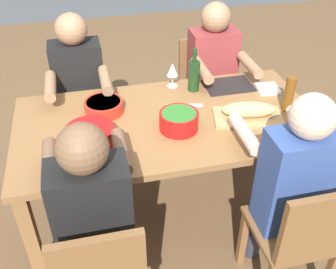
{
  "coord_description": "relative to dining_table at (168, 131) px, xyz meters",
  "views": [
    {
      "loc": [
        0.44,
        1.87,
        2.02
      ],
      "look_at": [
        0.0,
        0.0,
        0.63
      ],
      "focal_mm": 41.86,
      "sensor_mm": 36.0,
      "label": 1
    }
  ],
  "objects": [
    {
      "name": "fork_far_right",
      "position": [
        0.63,
        0.3,
        0.09
      ],
      "size": [
        0.04,
        0.17,
        0.01
      ],
      "primitive_type": "cube",
      "rotation": [
        0.0,
        0.0,
        0.12
      ],
      "color": "silver",
      "rests_on": "dining_table"
    },
    {
      "name": "diner_far_right",
      "position": [
        0.49,
        0.6,
        0.04
      ],
      "size": [
        0.41,
        0.53,
        1.2
      ],
      "color": "#2D2D38",
      "rests_on": "ground_plane"
    },
    {
      "name": "wine_glass",
      "position": [
        -0.12,
        -0.38,
        0.2
      ],
      "size": [
        0.08,
        0.08,
        0.17
      ],
      "color": "silver",
      "rests_on": "dining_table"
    },
    {
      "name": "placemat_near_left",
      "position": [
        -0.49,
        -0.3,
        0.09
      ],
      "size": [
        0.32,
        0.23,
        0.01
      ],
      "primitive_type": "cube",
      "color": "black",
      "rests_on": "dining_table"
    },
    {
      "name": "beer_bottle",
      "position": [
        -0.73,
        0.06,
        0.19
      ],
      "size": [
        0.06,
        0.06,
        0.22
      ],
      "primitive_type": "cylinder",
      "color": "brown",
      "rests_on": "dining_table"
    },
    {
      "name": "ground_plane",
      "position": [
        0.0,
        0.0,
        -0.66
      ],
      "size": [
        8.0,
        8.0,
        0.0
      ],
      "primitive_type": "plane",
      "color": "brown"
    },
    {
      "name": "chair_near_left",
      "position": [
        -0.49,
        -0.78,
        -0.17
      ],
      "size": [
        0.4,
        0.4,
        0.85
      ],
      "color": "brown",
      "rests_on": "ground_plane"
    },
    {
      "name": "diner_far_left",
      "position": [
        -0.49,
        0.6,
        0.04
      ],
      "size": [
        0.41,
        0.53,
        1.2
      ],
      "color": "#2D2D38",
      "rests_on": "ground_plane"
    },
    {
      "name": "serving_bowl_greens",
      "position": [
        -0.04,
        0.11,
        0.14
      ],
      "size": [
        0.22,
        0.22,
        0.11
      ],
      "color": "red",
      "rests_on": "dining_table"
    },
    {
      "name": "chair_far_left",
      "position": [
        -0.49,
        0.78,
        -0.17
      ],
      "size": [
        0.4,
        0.4,
        0.85
      ],
      "color": "brown",
      "rests_on": "ground_plane"
    },
    {
      "name": "napkin_stack",
      "position": [
        -0.72,
        -0.18,
        0.1
      ],
      "size": [
        0.16,
        0.16,
        0.02
      ],
      "primitive_type": "cube",
      "rotation": [
        0.0,
        0.0,
        -0.12
      ],
      "color": "white",
      "rests_on": "dining_table"
    },
    {
      "name": "serving_bowl_salad",
      "position": [
        0.36,
        -0.17,
        0.13
      ],
      "size": [
        0.23,
        0.23,
        0.07
      ],
      "color": "red",
      "rests_on": "dining_table"
    },
    {
      "name": "chair_near_right",
      "position": [
        0.49,
        -0.78,
        -0.17
      ],
      "size": [
        0.4,
        0.4,
        0.85
      ],
      "color": "brown",
      "rests_on": "ground_plane"
    },
    {
      "name": "cutting_board",
      "position": [
        -0.46,
        0.1,
        0.09
      ],
      "size": [
        0.44,
        0.3,
        0.02
      ],
      "primitive_type": "cube",
      "rotation": [
        0.0,
        0.0,
        -0.22
      ],
      "color": "tan",
      "rests_on": "dining_table"
    },
    {
      "name": "dining_table",
      "position": [
        0.0,
        0.0,
        0.0
      ],
      "size": [
        1.78,
        0.92,
        0.74
      ],
      "color": "olive",
      "rests_on": "ground_plane"
    },
    {
      "name": "diner_near_right",
      "position": [
        0.49,
        -0.6,
        0.04
      ],
      "size": [
        0.41,
        0.53,
        1.2
      ],
      "color": "#2D2D38",
      "rests_on": "ground_plane"
    },
    {
      "name": "diner_near_left",
      "position": [
        -0.49,
        -0.6,
        0.04
      ],
      "size": [
        0.41,
        0.53,
        1.2
      ],
      "color": "#2D2D38",
      "rests_on": "ground_plane"
    },
    {
      "name": "carving_knife",
      "position": [
        -0.13,
        -0.12,
        0.09
      ],
      "size": [
        0.23,
        0.07,
        0.01
      ],
      "primitive_type": "cube",
      "rotation": [
        0.0,
        0.0,
        2.92
      ],
      "color": "silver",
      "rests_on": "dining_table"
    },
    {
      "name": "wine_bottle",
      "position": [
        -0.24,
        -0.3,
        0.19
      ],
      "size": [
        0.08,
        0.08,
        0.29
      ],
      "color": "#193819",
      "rests_on": "dining_table"
    },
    {
      "name": "serving_bowl_fruit",
      "position": [
        0.46,
        0.15,
        0.15
      ],
      "size": [
        0.26,
        0.26,
        0.11
      ],
      "color": "red",
      "rests_on": "dining_table"
    },
    {
      "name": "bread_loaf",
      "position": [
        -0.46,
        0.1,
        0.15
      ],
      "size": [
        0.34,
        0.18,
        0.09
      ],
      "primitive_type": "ellipsoid",
      "rotation": [
        0.0,
        0.0,
        -0.22
      ],
      "color": "tan",
      "rests_on": "cutting_board"
    }
  ]
}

